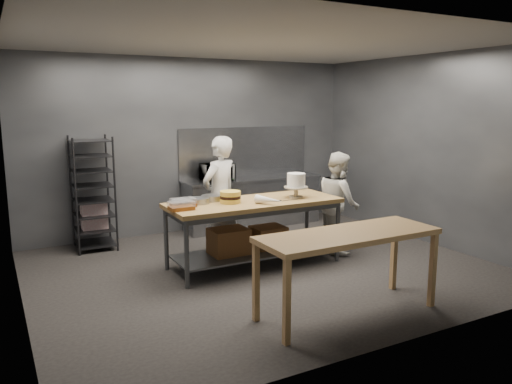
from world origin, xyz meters
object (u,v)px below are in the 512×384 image
microwave (217,172)px  chef_right (338,202)px  chef_behind (220,196)px  work_table (251,225)px  speed_rack (93,194)px  frosted_cake_stand (296,182)px  layer_cake (230,197)px  near_counter (349,240)px

microwave → chef_right: bearing=-60.5°
chef_behind → microwave: bearing=-136.9°
work_table → speed_rack: speed_rack is taller
work_table → speed_rack: (-1.75, 1.90, 0.28)m
work_table → chef_behind: size_ratio=1.36×
speed_rack → frosted_cake_stand: size_ratio=5.04×
speed_rack → layer_cake: (1.44, -1.89, 0.14)m
microwave → frosted_cake_stand: frosted_cake_stand is taller
work_table → speed_rack: size_ratio=1.37×
work_table → chef_right: size_ratio=1.58×
work_table → layer_cake: size_ratio=8.60×
work_table → chef_right: chef_right is taller
near_counter → speed_rack: speed_rack is taller
chef_right → layer_cake: size_ratio=5.46×
work_table → near_counter: 1.93m
chef_behind → layer_cake: chef_behind is taller
frosted_cake_stand → speed_rack: bearing=140.6°
work_table → chef_behind: chef_behind is taller
chef_right → microwave: chef_right is taller
speed_rack → microwave: bearing=2.2°
chef_behind → frosted_cake_stand: size_ratio=5.10×
near_counter → frosted_cake_stand: size_ratio=5.76×
layer_cake → frosted_cake_stand: bearing=-5.8°
frosted_cake_stand → chef_right: bearing=6.1°
work_table → layer_cake: (-0.31, 0.01, 0.43)m
work_table → microwave: bearing=79.1°
near_counter → frosted_cake_stand: (0.52, 1.82, 0.33)m
work_table → layer_cake: 0.53m
work_table → chef_behind: 0.78m
work_table → near_counter: (0.16, -1.91, 0.24)m
chef_behind → chef_right: bearing=132.8°
chef_behind → microwave: (0.53, 1.28, 0.16)m
speed_rack → layer_cake: size_ratio=6.27×
near_counter → chef_behind: chef_behind is taller
near_counter → chef_right: bearing=54.9°
near_counter → frosted_cake_stand: frosted_cake_stand is taller
near_counter → chef_behind: 2.63m
near_counter → speed_rack: bearing=116.5°
work_table → frosted_cake_stand: (0.67, -0.09, 0.57)m
near_counter → chef_behind: bearing=96.8°
chef_behind → frosted_cake_stand: bearing=112.1°
near_counter → layer_cake: (-0.46, 1.92, 0.19)m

